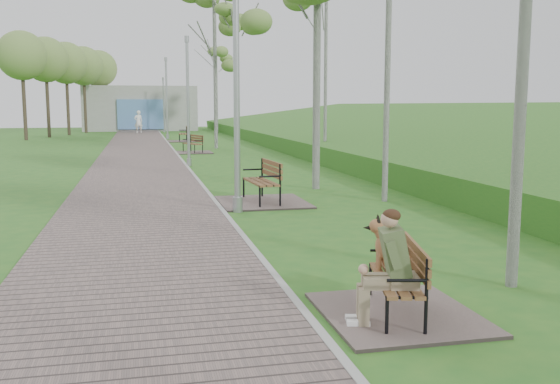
# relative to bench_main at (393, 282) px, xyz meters

# --- Properties ---
(ground) EXTENTS (120.00, 120.00, 0.00)m
(ground) POSITION_rel_bench_main_xyz_m (-0.92, 1.87, -0.40)
(ground) COLOR #296321
(ground) RESTS_ON ground
(walkway) EXTENTS (3.50, 67.00, 0.04)m
(walkway) POSITION_rel_bench_main_xyz_m (-2.67, 23.37, -0.38)
(walkway) COLOR #61524E
(walkway) RESTS_ON ground
(kerb) EXTENTS (0.10, 67.00, 0.05)m
(kerb) POSITION_rel_bench_main_xyz_m (-0.92, 23.37, -0.37)
(kerb) COLOR #999993
(kerb) RESTS_ON ground
(embankment) EXTENTS (14.00, 70.00, 1.60)m
(embankment) POSITION_rel_bench_main_xyz_m (11.08, 21.87, -0.40)
(embankment) COLOR #457926
(embankment) RESTS_ON ground
(building_north) EXTENTS (10.00, 5.20, 4.00)m
(building_north) POSITION_rel_bench_main_xyz_m (-2.42, 52.85, 1.60)
(building_north) COLOR #9E9E99
(building_north) RESTS_ON ground
(bench_main) EXTENTS (1.65, 1.83, 1.44)m
(bench_main) POSITION_rel_bench_main_xyz_m (0.00, 0.00, 0.00)
(bench_main) COLOR #61524E
(bench_main) RESTS_ON ground
(bench_second) EXTENTS (2.03, 2.26, 1.25)m
(bench_second) POSITION_rel_bench_main_xyz_m (0.14, 8.20, -0.16)
(bench_second) COLOR #61524E
(bench_second) RESTS_ON ground
(bench_third) EXTENTS (1.76, 1.95, 1.08)m
(bench_third) POSITION_rel_bench_main_xyz_m (-0.10, 24.32, -0.20)
(bench_third) COLOR #61524E
(bench_third) RESTS_ON ground
(bench_far) EXTENTS (1.97, 2.19, 1.21)m
(bench_far) POSITION_rel_bench_main_xyz_m (0.12, 34.10, -0.17)
(bench_far) COLOR #61524E
(bench_far) RESTS_ON ground
(lamp_post_near) EXTENTS (0.22, 0.22, 5.75)m
(lamp_post_near) POSITION_rel_bench_main_xyz_m (-0.60, 7.08, 2.29)
(lamp_post_near) COLOR #9EA0A5
(lamp_post_near) RESTS_ON ground
(lamp_post_second) EXTENTS (0.19, 0.19, 4.85)m
(lamp_post_second) POSITION_rel_bench_main_xyz_m (-0.80, 17.76, 1.87)
(lamp_post_second) COLOR #9EA0A5
(lamp_post_second) RESTS_ON ground
(lamp_post_third) EXTENTS (0.21, 0.21, 5.49)m
(lamp_post_third) POSITION_rel_bench_main_xyz_m (-0.72, 37.19, 2.16)
(lamp_post_third) COLOR #9EA0A5
(lamp_post_third) RESTS_ON ground
(lamp_post_far) EXTENTS (0.18, 0.18, 4.63)m
(lamp_post_far) POSITION_rel_bench_main_xyz_m (-0.49, 48.28, 1.76)
(lamp_post_far) COLOR #9EA0A5
(lamp_post_far) RESTS_ON ground
(pedestrian_near) EXTENTS (0.77, 0.61, 1.87)m
(pedestrian_near) POSITION_rel_bench_main_xyz_m (-2.63, 46.43, 0.54)
(pedestrian_near) COLOR white
(pedestrian_near) RESTS_ON ground
(birch_mid_c) EXTENTS (2.95, 2.95, 9.03)m
(birch_mid_c) POSITION_rel_bench_main_xyz_m (1.40, 27.28, 6.69)
(birch_mid_c) COLOR silver
(birch_mid_c) RESTS_ON ground
(birch_far_b) EXTENTS (2.43, 2.43, 9.16)m
(birch_far_b) POSITION_rel_bench_main_xyz_m (2.15, 24.77, 6.79)
(birch_far_b) COLOR silver
(birch_far_b) RESTS_ON ground
(birch_distant_b) EXTENTS (2.31, 2.31, 7.21)m
(birch_distant_b) POSITION_rel_bench_main_xyz_m (3.50, 43.68, 5.26)
(birch_distant_b) COLOR silver
(birch_distant_b) RESTS_ON ground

